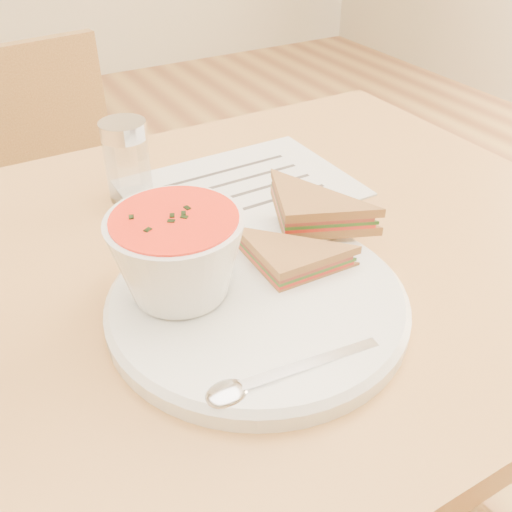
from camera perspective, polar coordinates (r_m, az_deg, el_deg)
dining_table at (r=0.91m, az=-4.02°, el=-19.79°), size 1.00×0.70×0.75m
chair_far at (r=1.25m, az=-17.47°, el=-1.08°), size 0.42×0.42×0.83m
plate at (r=0.57m, az=0.13°, el=-4.78°), size 0.34×0.34×0.02m
soup_bowl at (r=0.54m, az=-7.81°, el=-0.31°), size 0.15×0.15×0.09m
sandwich_half_a at (r=0.55m, az=2.34°, el=-3.04°), size 0.10×0.10×0.03m
sandwich_half_b at (r=0.61m, az=2.90°, el=2.70°), size 0.14×0.14×0.03m
spoon at (r=0.48m, az=3.22°, el=-11.53°), size 0.19×0.05×0.01m
paper_menu at (r=0.78m, az=-1.50°, el=6.83°), size 0.30×0.22×0.00m
condiment_shaker at (r=0.75m, az=-12.74°, el=9.22°), size 0.07×0.07×0.11m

